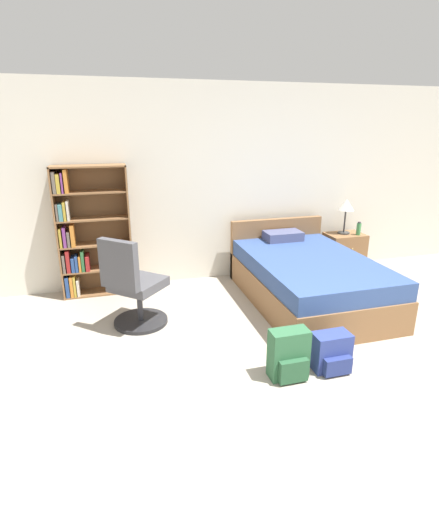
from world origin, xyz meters
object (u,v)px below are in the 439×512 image
object	(u,v)px
table_lamp	(346,207)
bookshelf	(86,234)
office_chair	(133,288)
water_bottle	(359,229)
backpack_blue	(331,353)
nightstand	(344,252)
backpack_green	(289,355)
bed	(306,278)

from	to	relation	value
table_lamp	bookshelf	bearing A→B (deg)	178.48
bookshelf	office_chair	xyz separation A→B (m)	(0.48, -1.06, -0.35)
office_chair	water_bottle	world-z (taller)	office_chair
office_chair	backpack_blue	bearing A→B (deg)	-38.37
nightstand	water_bottle	world-z (taller)	water_bottle
water_bottle	backpack_green	world-z (taller)	water_bottle
water_bottle	backpack_blue	size ratio (longest dim) A/B	0.56
bed	backpack_green	xyz separation A→B (m)	(-0.88, -1.40, -0.09)
bookshelf	nightstand	bearing A→B (deg)	-2.02
bed	nightstand	size ratio (longest dim) A/B	3.69
nightstand	backpack_blue	world-z (taller)	nightstand
water_bottle	bed	bearing A→B (deg)	-148.53
bookshelf	backpack_green	bearing A→B (deg)	-54.44
bed	backpack_blue	world-z (taller)	bed
bed	office_chair	distance (m)	2.08
bookshelf	backpack_green	world-z (taller)	bookshelf
bed	nightstand	world-z (taller)	bed
nightstand	backpack_blue	distance (m)	2.67
backpack_green	nightstand	bearing A→B (deg)	49.22
table_lamp	backpack_blue	size ratio (longest dim) A/B	1.48
nightstand	bed	bearing A→B (deg)	-141.69
backpack_green	water_bottle	bearing A→B (deg)	45.92
office_chair	water_bottle	bearing A→B (deg)	14.50
water_bottle	backpack_green	bearing A→B (deg)	-134.08
nightstand	backpack_green	size ratio (longest dim) A/B	1.29
nightstand	backpack_green	bearing A→B (deg)	-130.78
nightstand	backpack_green	world-z (taller)	nightstand
bed	nightstand	xyz separation A→B (m)	(1.03, 0.81, -0.01)
bed	table_lamp	distance (m)	1.47
bookshelf	nightstand	world-z (taller)	bookshelf
office_chair	nightstand	xyz separation A→B (m)	(3.10, 0.93, -0.16)
backpack_green	office_chair	bearing A→B (deg)	133.02
backpack_green	backpack_blue	bearing A→B (deg)	1.00
bed	backpack_blue	xyz separation A→B (m)	(-0.47, -1.39, -0.13)
bed	table_lamp	bearing A→B (deg)	39.79
bed	backpack_blue	bearing A→B (deg)	-108.62
bed	water_bottle	xyz separation A→B (m)	(1.17, 0.71, 0.36)
office_chair	backpack_blue	size ratio (longest dim) A/B	2.97
nightstand	table_lamp	xyz separation A→B (m)	(-0.01, 0.03, 0.67)
nightstand	table_lamp	distance (m)	0.68
office_chair	table_lamp	xyz separation A→B (m)	(3.09, 0.97, 0.51)
backpack_blue	backpack_green	bearing A→B (deg)	-179.00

